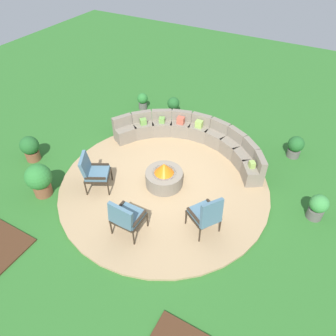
% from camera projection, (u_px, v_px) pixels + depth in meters
% --- Properties ---
extents(ground_plane, '(24.00, 24.00, 0.00)m').
position_uv_depth(ground_plane, '(164.00, 186.00, 8.07)').
color(ground_plane, '#2D6B28').
extents(patio_circle, '(5.32, 5.32, 0.06)m').
position_uv_depth(patio_circle, '(164.00, 185.00, 8.05)').
color(patio_circle, tan).
rests_on(patio_circle, ground_plane).
extents(fire_pit, '(0.94, 0.94, 0.68)m').
position_uv_depth(fire_pit, '(164.00, 177.00, 7.86)').
color(fire_pit, gray).
rests_on(fire_pit, patio_circle).
extents(curved_stone_bench, '(4.54, 1.74, 0.74)m').
position_uv_depth(curved_stone_bench, '(193.00, 137.00, 9.06)').
color(curved_stone_bench, gray).
rests_on(curved_stone_bench, patio_circle).
extents(lounge_chair_front_left, '(0.80, 0.80, 1.01)m').
position_uv_depth(lounge_chair_front_left, '(94.00, 171.00, 7.60)').
color(lounge_chair_front_left, '#2D2319').
rests_on(lounge_chair_front_left, patio_circle).
extents(lounge_chair_front_right, '(0.62, 0.59, 1.01)m').
position_uv_depth(lounge_chair_front_right, '(126.00, 217.00, 6.54)').
color(lounge_chair_front_right, '#2D2319').
rests_on(lounge_chair_front_right, patio_circle).
extents(lounge_chair_back_left, '(0.80, 0.81, 1.04)m').
position_uv_depth(lounge_chair_back_left, '(206.00, 214.00, 6.58)').
color(lounge_chair_back_left, '#2D2319').
rests_on(lounge_chair_back_left, patio_circle).
extents(potted_plant_0, '(0.63, 0.63, 0.89)m').
position_uv_depth(potted_plant_0, '(39.00, 179.00, 7.54)').
color(potted_plant_0, brown).
rests_on(potted_plant_0, ground_plane).
extents(potted_plant_1, '(0.36, 0.36, 0.57)m').
position_uv_depth(potted_plant_1, '(143.00, 100.00, 10.77)').
color(potted_plant_1, '#605B56').
rests_on(potted_plant_1, ground_plane).
extents(potted_plant_2, '(0.44, 0.44, 0.65)m').
position_uv_depth(potted_plant_2, '(295.00, 146.00, 8.76)').
color(potted_plant_2, '#605B56').
rests_on(potted_plant_2, ground_plane).
extents(potted_plant_3, '(0.51, 0.51, 0.74)m').
position_uv_depth(potted_plant_3, '(30.00, 148.00, 8.62)').
color(potted_plant_3, brown).
rests_on(potted_plant_3, ground_plane).
extents(potted_plant_4, '(0.40, 0.40, 0.65)m').
position_uv_depth(potted_plant_4, '(173.00, 105.00, 10.42)').
color(potted_plant_4, '#605B56').
rests_on(potted_plant_4, ground_plane).
extents(potted_plant_5, '(0.42, 0.42, 0.66)m').
position_uv_depth(potted_plant_5, '(318.00, 206.00, 7.06)').
color(potted_plant_5, '#605B56').
rests_on(potted_plant_5, ground_plane).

